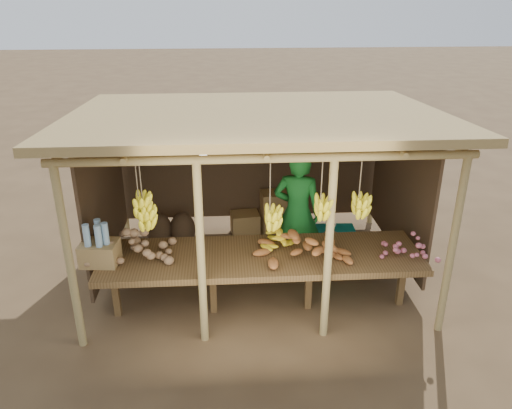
{
  "coord_description": "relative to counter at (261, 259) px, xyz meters",
  "views": [
    {
      "loc": [
        -0.42,
        -6.27,
        3.76
      ],
      "look_at": [
        0.0,
        0.0,
        1.05
      ],
      "focal_mm": 35.0,
      "sensor_mm": 36.0,
      "label": 1
    }
  ],
  "objects": [
    {
      "name": "onion_heap",
      "position": [
        1.75,
        -0.16,
        0.24
      ],
      "size": [
        0.79,
        0.63,
        0.35
      ],
      "primitive_type": null,
      "rotation": [
        0.0,
        0.0,
        0.36
      ],
      "color": "#C56072",
      "rests_on": "counter"
    },
    {
      "name": "sweet_potato_heap",
      "position": [
        0.5,
        -0.11,
        0.24
      ],
      "size": [
        1.12,
        0.8,
        0.36
      ],
      "primitive_type": null,
      "rotation": [
        0.0,
        0.0,
        0.2
      ],
      "color": "#9F5B28",
      "rests_on": "counter"
    },
    {
      "name": "ground",
      "position": [
        -0.0,
        0.95,
        -0.74
      ],
      "size": [
        60.0,
        60.0,
        0.0
      ],
      "primitive_type": "plane",
      "color": "brown",
      "rests_on": "ground"
    },
    {
      "name": "burlap_sacks",
      "position": [
        -1.31,
        2.0,
        -0.5
      ],
      "size": [
        0.79,
        0.41,
        0.56
      ],
      "color": "#4A3522",
      "rests_on": "ground"
    },
    {
      "name": "carton_stack",
      "position": [
        0.23,
        2.15,
        -0.42
      ],
      "size": [
        0.98,
        0.41,
        0.72
      ],
      "color": "olive",
      "rests_on": "ground"
    },
    {
      "name": "tarp_crate",
      "position": [
        1.08,
        0.89,
        -0.41
      ],
      "size": [
        0.7,
        0.61,
        0.81
      ],
      "color": "brown",
      "rests_on": "ground"
    },
    {
      "name": "bottle_box",
      "position": [
        -1.9,
        -0.08,
        0.27
      ],
      "size": [
        0.45,
        0.37,
        0.53
      ],
      "color": "olive",
      "rests_on": "counter"
    },
    {
      "name": "tomato_basin",
      "position": [
        -1.9,
        0.07,
        0.14
      ],
      "size": [
        0.37,
        0.37,
        0.19
      ],
      "rotation": [
        0.0,
        0.0,
        -0.28
      ],
      "color": "navy",
      "rests_on": "counter"
    },
    {
      "name": "banana_pile",
      "position": [
        0.17,
        0.22,
        0.23
      ],
      "size": [
        0.61,
        0.46,
        0.35
      ],
      "primitive_type": null,
      "rotation": [
        0.0,
        0.0,
        -0.26
      ],
      "color": "yellow",
      "rests_on": "counter"
    },
    {
      "name": "potato_heap",
      "position": [
        -1.61,
        0.05,
        0.25
      ],
      "size": [
        1.03,
        0.62,
        0.37
      ],
      "primitive_type": null,
      "rotation": [
        0.0,
        0.0,
        -0.01
      ],
      "color": "#936F4C",
      "rests_on": "counter"
    },
    {
      "name": "vendor",
      "position": [
        0.57,
        0.92,
        0.18
      ],
      "size": [
        0.76,
        0.61,
        1.83
      ],
      "primitive_type": "imported",
      "rotation": [
        0.0,
        0.0,
        2.86
      ],
      "color": "#176823",
      "rests_on": "ground"
    },
    {
      "name": "counter",
      "position": [
        0.0,
        0.0,
        0.0
      ],
      "size": [
        3.9,
        1.05,
        0.8
      ],
      "color": "brown",
      "rests_on": "ground"
    },
    {
      "name": "stall_structure",
      "position": [
        -0.03,
        0.86,
        1.17
      ],
      "size": [
        4.7,
        3.5,
        2.43
      ],
      "color": "#A38B54",
      "rests_on": "ground"
    }
  ]
}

